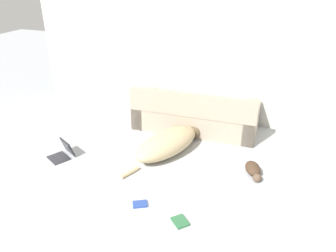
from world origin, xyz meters
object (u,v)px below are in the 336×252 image
book_green (180,221)px  book_blue (140,204)px  couch (195,116)px  dog (168,143)px  cat (253,170)px  laptop_open (64,152)px

book_green → book_blue: 0.56m
book_blue → couch: bearing=88.7°
couch → book_blue: 2.19m
dog → book_green: size_ratio=6.67×
dog → cat: bearing=-74.0°
couch → cat: couch is taller
laptop_open → couch: bearing=72.3°
dog → laptop_open: 1.57m
dog → cat: dog is taller
laptop_open → book_blue: 1.66m
cat → book_blue: cat is taller
book_green → cat: bearing=62.6°
book_blue → dog: bearing=94.7°
dog → book_green: 1.54m
book_blue → cat: bearing=43.4°
dog → book_green: dog is taller
dog → couch: bearing=12.5°
laptop_open → cat: bearing=38.4°
cat → laptop_open: size_ratio=1.11×
dog → book_green: (0.65, -1.38, -0.16)m
book_green → book_blue: same height
couch → laptop_open: 2.23m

